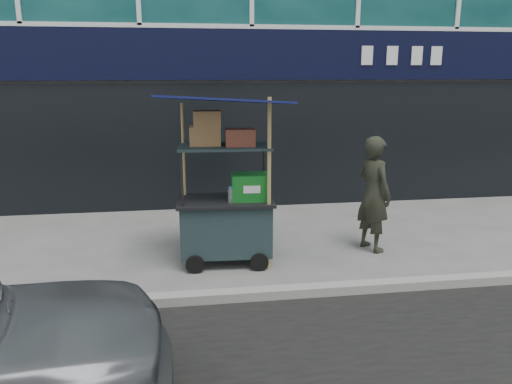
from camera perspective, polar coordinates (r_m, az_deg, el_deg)
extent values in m
plane|color=slate|center=(6.30, 4.52, -10.98)|extent=(80.00, 80.00, 0.00)
cube|color=#97978F|center=(6.10, 4.95, -11.25)|extent=(80.00, 0.18, 0.12)
cube|color=black|center=(9.52, -0.47, 15.39)|extent=(15.68, 0.06, 0.90)
cube|color=black|center=(9.67, -0.48, 5.26)|extent=(15.68, 0.04, 2.40)
cube|color=black|center=(6.95, -3.47, -4.01)|extent=(1.26, 0.77, 0.72)
cylinder|color=black|center=(6.73, -6.99, -8.24)|extent=(0.25, 0.06, 0.25)
cylinder|color=black|center=(6.76, 0.39, -8.03)|extent=(0.25, 0.06, 0.25)
cube|color=black|center=(6.85, -3.51, -1.00)|extent=(1.35, 0.86, 0.04)
cylinder|color=black|center=(6.47, -8.44, 1.31)|extent=(0.03, 0.03, 0.77)
cylinder|color=black|center=(6.51, 1.50, 1.53)|extent=(0.03, 0.03, 0.77)
cylinder|color=black|center=(7.07, -8.22, 2.38)|extent=(0.03, 0.03, 0.77)
cylinder|color=black|center=(7.11, 0.89, 2.58)|extent=(0.03, 0.03, 0.77)
cube|color=black|center=(6.70, -3.61, 5.20)|extent=(1.26, 0.77, 0.03)
cylinder|color=olive|center=(6.53, 1.50, 0.66)|extent=(0.05, 0.05, 2.30)
cylinder|color=olive|center=(7.10, -8.18, 1.17)|extent=(0.04, 0.04, 2.20)
cube|color=#0C1145|center=(6.63, -3.69, 10.45)|extent=(1.79, 1.31, 0.20)
cube|color=#0E5A1E|center=(6.77, -0.61, 0.60)|extent=(0.53, 0.38, 0.36)
cylinder|color=silver|center=(6.62, -2.93, -0.41)|extent=(0.07, 0.07, 0.20)
cylinder|color=blue|center=(6.59, -2.94, 0.54)|extent=(0.03, 0.03, 0.02)
cube|color=brown|center=(6.72, -5.84, 6.42)|extent=(0.42, 0.33, 0.26)
cube|color=brown|center=(6.64, -1.83, 6.26)|extent=(0.40, 0.30, 0.23)
cube|color=brown|center=(6.68, -5.62, 8.36)|extent=(0.37, 0.28, 0.20)
imported|color=#272A1E|center=(7.54, 13.29, -0.21)|extent=(0.61, 0.73, 1.72)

